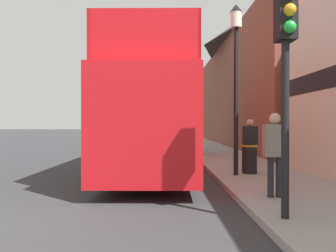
{
  "coord_description": "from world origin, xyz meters",
  "views": [
    {
      "loc": [
        4.46,
        -4.16,
        1.61
      ],
      "look_at": [
        4.69,
        7.04,
        1.53
      ],
      "focal_mm": 35.0,
      "sensor_mm": 36.0,
      "label": 1
    }
  ],
  "objects_px": {
    "pedestrian_second": "(275,146)",
    "tour_bus": "(155,117)",
    "lamp_post_nearest": "(236,58)",
    "traffic_signal": "(286,48)",
    "parked_car_ahead_of_bus": "(167,140)",
    "lamp_post_second": "(199,94)",
    "pedestrian_third": "(250,140)",
    "litter_bin": "(249,158)"
  },
  "relations": [
    {
      "from": "lamp_post_second",
      "to": "traffic_signal",
      "type": "bearing_deg",
      "value": -90.97
    },
    {
      "from": "traffic_signal",
      "to": "tour_bus",
      "type": "bearing_deg",
      "value": 106.75
    },
    {
      "from": "pedestrian_second",
      "to": "tour_bus",
      "type": "bearing_deg",
      "value": 113.87
    },
    {
      "from": "lamp_post_nearest",
      "to": "parked_car_ahead_of_bus",
      "type": "bearing_deg",
      "value": 98.93
    },
    {
      "from": "pedestrian_third",
      "to": "lamp_post_second",
      "type": "distance_m",
      "value": 8.98
    },
    {
      "from": "pedestrian_second",
      "to": "lamp_post_second",
      "type": "xyz_separation_m",
      "value": [
        -0.12,
        12.02,
        2.13
      ]
    },
    {
      "from": "traffic_signal",
      "to": "litter_bin",
      "type": "bearing_deg",
      "value": 81.44
    },
    {
      "from": "parked_car_ahead_of_bus",
      "to": "litter_bin",
      "type": "xyz_separation_m",
      "value": [
        2.25,
        -10.86,
        -0.02
      ]
    },
    {
      "from": "tour_bus",
      "to": "parked_car_ahead_of_bus",
      "type": "bearing_deg",
      "value": 87.65
    },
    {
      "from": "parked_car_ahead_of_bus",
      "to": "lamp_post_second",
      "type": "relative_size",
      "value": 0.91
    },
    {
      "from": "parked_car_ahead_of_bus",
      "to": "lamp_post_second",
      "type": "xyz_separation_m",
      "value": [
        1.78,
        -2.0,
        2.67
      ]
    },
    {
      "from": "lamp_post_second",
      "to": "litter_bin",
      "type": "relative_size",
      "value": 5.3
    },
    {
      "from": "tour_bus",
      "to": "traffic_signal",
      "type": "bearing_deg",
      "value": -71.58
    },
    {
      "from": "pedestrian_second",
      "to": "traffic_signal",
      "type": "relative_size",
      "value": 0.47
    },
    {
      "from": "traffic_signal",
      "to": "lamp_post_nearest",
      "type": "xyz_separation_m",
      "value": [
        0.21,
        4.3,
        0.71
      ]
    },
    {
      "from": "parked_car_ahead_of_bus",
      "to": "pedestrian_third",
      "type": "relative_size",
      "value": 2.57
    },
    {
      "from": "lamp_post_nearest",
      "to": "lamp_post_second",
      "type": "height_order",
      "value": "lamp_post_nearest"
    },
    {
      "from": "traffic_signal",
      "to": "litter_bin",
      "type": "distance_m",
      "value": 5.19
    },
    {
      "from": "lamp_post_nearest",
      "to": "lamp_post_second",
      "type": "distance_m",
      "value": 9.21
    },
    {
      "from": "tour_bus",
      "to": "pedestrian_third",
      "type": "distance_m",
      "value": 3.76
    },
    {
      "from": "tour_bus",
      "to": "pedestrian_second",
      "type": "xyz_separation_m",
      "value": [
        2.49,
        -5.62,
        -0.69
      ]
    },
    {
      "from": "parked_car_ahead_of_bus",
      "to": "lamp_post_nearest",
      "type": "xyz_separation_m",
      "value": [
        1.76,
        -11.21,
        2.87
      ]
    },
    {
      "from": "tour_bus",
      "to": "pedestrian_third",
      "type": "bearing_deg",
      "value": -36.55
    },
    {
      "from": "tour_bus",
      "to": "lamp_post_nearest",
      "type": "height_order",
      "value": "lamp_post_nearest"
    },
    {
      "from": "litter_bin",
      "to": "parked_car_ahead_of_bus",
      "type": "bearing_deg",
      "value": 101.69
    },
    {
      "from": "lamp_post_second",
      "to": "litter_bin",
      "type": "distance_m",
      "value": 9.26
    },
    {
      "from": "traffic_signal",
      "to": "lamp_post_second",
      "type": "bearing_deg",
      "value": 89.03
    },
    {
      "from": "lamp_post_nearest",
      "to": "lamp_post_second",
      "type": "xyz_separation_m",
      "value": [
        0.02,
        9.21,
        -0.2
      ]
    },
    {
      "from": "pedestrian_second",
      "to": "parked_car_ahead_of_bus",
      "type": "bearing_deg",
      "value": 97.69
    },
    {
      "from": "parked_car_ahead_of_bus",
      "to": "pedestrian_third",
      "type": "xyz_separation_m",
      "value": [
        2.31,
        -10.69,
        0.49
      ]
    },
    {
      "from": "pedestrian_third",
      "to": "parked_car_ahead_of_bus",
      "type": "bearing_deg",
      "value": 102.18
    },
    {
      "from": "pedestrian_third",
      "to": "litter_bin",
      "type": "relative_size",
      "value": 1.87
    },
    {
      "from": "lamp_post_nearest",
      "to": "lamp_post_second",
      "type": "bearing_deg",
      "value": 89.9
    },
    {
      "from": "tour_bus",
      "to": "traffic_signal",
      "type": "relative_size",
      "value": 3.1
    },
    {
      "from": "tour_bus",
      "to": "traffic_signal",
      "type": "distance_m",
      "value": 7.47
    },
    {
      "from": "lamp_post_nearest",
      "to": "pedestrian_second",
      "type": "bearing_deg",
      "value": -87.29
    },
    {
      "from": "pedestrian_second",
      "to": "traffic_signal",
      "type": "height_order",
      "value": "traffic_signal"
    },
    {
      "from": "pedestrian_second",
      "to": "lamp_post_second",
      "type": "bearing_deg",
      "value": 90.56
    },
    {
      "from": "parked_car_ahead_of_bus",
      "to": "pedestrian_third",
      "type": "distance_m",
      "value": 10.95
    },
    {
      "from": "tour_bus",
      "to": "lamp_post_nearest",
      "type": "distance_m",
      "value": 4.01
    },
    {
      "from": "lamp_post_nearest",
      "to": "tour_bus",
      "type": "bearing_deg",
      "value": 130.04
    },
    {
      "from": "lamp_post_nearest",
      "to": "litter_bin",
      "type": "xyz_separation_m",
      "value": [
        0.49,
        0.35,
        -2.89
      ]
    }
  ]
}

